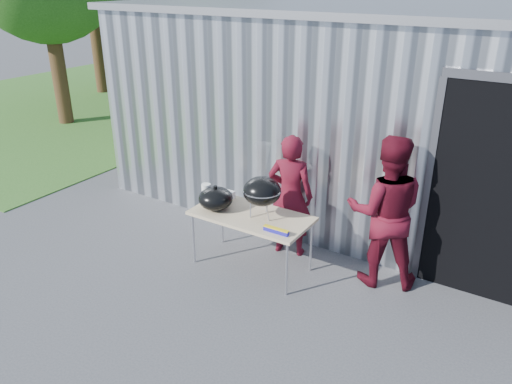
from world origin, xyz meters
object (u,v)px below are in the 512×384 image
Objects in this scene: person_cook at (290,196)px; person_bystander at (385,212)px; folding_table at (251,217)px; kettle_grill at (262,186)px.

person_bystander reaches higher than person_cook.
person_cook reaches higher than folding_table.
folding_table is 0.90× the size of person_cook.
person_bystander is at bearing 21.33° from folding_table.
person_bystander reaches higher than folding_table.
kettle_grill reaches higher than person_cook.
folding_table is 1.59× the size of kettle_grill.
person_bystander is (1.28, -0.01, 0.11)m from person_cook.
kettle_grill is at bearing 69.02° from person_cook.
kettle_grill is 0.67m from person_cook.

